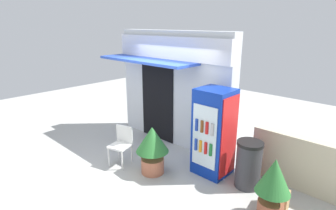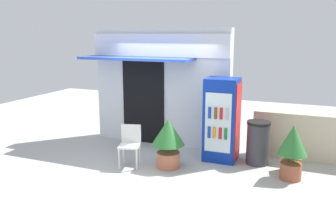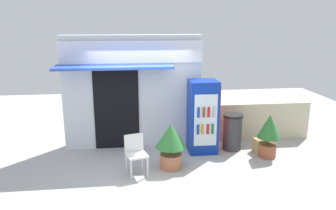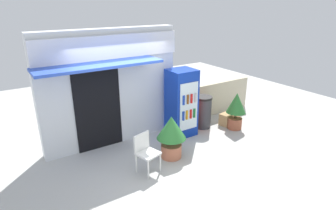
{
  "view_description": "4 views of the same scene",
  "coord_description": "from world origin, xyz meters",
  "px_view_note": "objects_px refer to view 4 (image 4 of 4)",
  "views": [
    {
      "loc": [
        4.26,
        -3.43,
        3.01
      ],
      "look_at": [
        0.69,
        0.36,
        1.42
      ],
      "focal_mm": 28.87,
      "sensor_mm": 36.0,
      "label": 1
    },
    {
      "loc": [
        3.09,
        -6.26,
        2.71
      ],
      "look_at": [
        0.46,
        0.3,
        1.25
      ],
      "focal_mm": 36.9,
      "sensor_mm": 36.0,
      "label": 2
    },
    {
      "loc": [
        -0.29,
        -6.7,
        3.21
      ],
      "look_at": [
        0.55,
        0.28,
        1.37
      ],
      "focal_mm": 35.19,
      "sensor_mm": 36.0,
      "label": 3
    },
    {
      "loc": [
        -2.63,
        -4.76,
        3.43
      ],
      "look_at": [
        0.7,
        0.34,
        1.16
      ],
      "focal_mm": 30.01,
      "sensor_mm": 36.0,
      "label": 4
    }
  ],
  "objects_px": {
    "potted_plant_curbside": "(236,108)",
    "trash_bin": "(203,112)",
    "potted_plant_near_shop": "(171,133)",
    "drink_cooler": "(182,103)",
    "plastic_chair": "(145,150)",
    "cardboard_box": "(227,119)"
  },
  "relations": [
    {
      "from": "drink_cooler",
      "to": "cardboard_box",
      "type": "bearing_deg",
      "value": -9.43
    },
    {
      "from": "potted_plant_near_shop",
      "to": "cardboard_box",
      "type": "distance_m",
      "value": 2.48
    },
    {
      "from": "potted_plant_curbside",
      "to": "trash_bin",
      "type": "relative_size",
      "value": 1.15
    },
    {
      "from": "plastic_chair",
      "to": "potted_plant_curbside",
      "type": "bearing_deg",
      "value": 8.83
    },
    {
      "from": "cardboard_box",
      "to": "potted_plant_curbside",
      "type": "bearing_deg",
      "value": -86.79
    },
    {
      "from": "plastic_chair",
      "to": "trash_bin",
      "type": "height_order",
      "value": "trash_bin"
    },
    {
      "from": "drink_cooler",
      "to": "potted_plant_near_shop",
      "type": "bearing_deg",
      "value": -136.46
    },
    {
      "from": "drink_cooler",
      "to": "cardboard_box",
      "type": "height_order",
      "value": "drink_cooler"
    },
    {
      "from": "potted_plant_curbside",
      "to": "potted_plant_near_shop",
      "type": "bearing_deg",
      "value": -172.64
    },
    {
      "from": "drink_cooler",
      "to": "potted_plant_curbside",
      "type": "xyz_separation_m",
      "value": [
        1.48,
        -0.55,
        -0.27
      ]
    },
    {
      "from": "plastic_chair",
      "to": "potted_plant_curbside",
      "type": "relative_size",
      "value": 0.8
    },
    {
      "from": "potted_plant_near_shop",
      "to": "cardboard_box",
      "type": "bearing_deg",
      "value": 14.62
    },
    {
      "from": "trash_bin",
      "to": "potted_plant_curbside",
      "type": "bearing_deg",
      "value": -39.86
    },
    {
      "from": "plastic_chair",
      "to": "trash_bin",
      "type": "distance_m",
      "value": 2.68
    },
    {
      "from": "drink_cooler",
      "to": "cardboard_box",
      "type": "distance_m",
      "value": 1.65
    },
    {
      "from": "drink_cooler",
      "to": "plastic_chair",
      "type": "relative_size",
      "value": 2.11
    },
    {
      "from": "potted_plant_near_shop",
      "to": "potted_plant_curbside",
      "type": "relative_size",
      "value": 0.96
    },
    {
      "from": "plastic_chair",
      "to": "drink_cooler",
      "type": "bearing_deg",
      "value": 31.78
    },
    {
      "from": "drink_cooler",
      "to": "plastic_chair",
      "type": "xyz_separation_m",
      "value": [
        -1.68,
        -1.04,
        -0.4
      ]
    },
    {
      "from": "trash_bin",
      "to": "plastic_chair",
      "type": "bearing_deg",
      "value": -156.39
    },
    {
      "from": "potted_plant_near_shop",
      "to": "potted_plant_curbside",
      "type": "distance_m",
      "value": 2.4
    },
    {
      "from": "potted_plant_curbside",
      "to": "trash_bin",
      "type": "distance_m",
      "value": 0.93
    }
  ]
}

